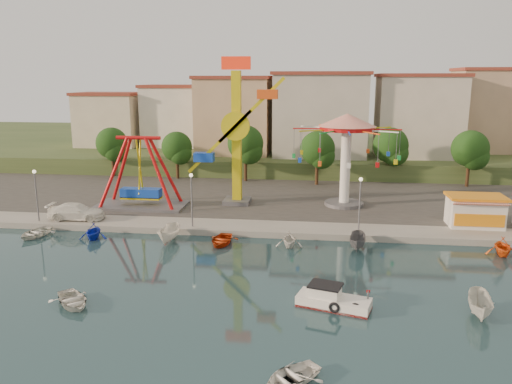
% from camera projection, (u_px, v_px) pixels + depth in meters
% --- Properties ---
extents(ground, '(200.00, 200.00, 0.00)m').
position_uv_depth(ground, '(258.00, 291.00, 35.45)').
color(ground, '#122B32').
rests_on(ground, ground).
extents(quay_deck, '(200.00, 100.00, 0.60)m').
position_uv_depth(quay_deck, '(296.00, 156.00, 95.39)').
color(quay_deck, '#9E998E').
rests_on(quay_deck, ground).
extents(asphalt_pad, '(90.00, 28.00, 0.01)m').
position_uv_depth(asphalt_pad, '(285.00, 191.00, 64.35)').
color(asphalt_pad, '#4C4944').
rests_on(asphalt_pad, quay_deck).
extents(hill_terrace, '(200.00, 60.00, 3.00)m').
position_uv_depth(hill_terrace, '(297.00, 146.00, 99.96)').
color(hill_terrace, '#384C26').
rests_on(hill_terrace, ground).
extents(pirate_ship_ride, '(10.00, 5.00, 8.00)m').
position_uv_depth(pirate_ship_ride, '(140.00, 174.00, 55.55)').
color(pirate_ship_ride, '#59595E').
rests_on(pirate_ship_ride, quay_deck).
extents(kamikaze_tower, '(7.41, 3.10, 16.50)m').
position_uv_depth(kamikaze_tower, '(240.00, 136.00, 55.90)').
color(kamikaze_tower, '#59595E').
rests_on(kamikaze_tower, quay_deck).
extents(wave_swinger, '(11.60, 11.60, 10.40)m').
position_uv_depth(wave_swinger, '(346.00, 139.00, 55.25)').
color(wave_swinger, '#59595E').
rests_on(wave_swinger, quay_deck).
extents(booth_left, '(5.40, 3.78, 3.08)m').
position_uv_depth(booth_left, '(475.00, 211.00, 48.63)').
color(booth_left, white).
rests_on(booth_left, quay_deck).
extents(lamp_post_0, '(0.14, 0.14, 5.00)m').
position_uv_depth(lamp_post_0, '(37.00, 197.00, 50.19)').
color(lamp_post_0, '#59595E').
rests_on(lamp_post_0, quay_deck).
extents(lamp_post_1, '(0.14, 0.14, 5.00)m').
position_uv_depth(lamp_post_1, '(192.00, 202.00, 48.29)').
color(lamp_post_1, '#59595E').
rests_on(lamp_post_1, quay_deck).
extents(lamp_post_2, '(0.14, 0.14, 5.00)m').
position_uv_depth(lamp_post_2, '(360.00, 207.00, 46.40)').
color(lamp_post_2, '#59595E').
rests_on(lamp_post_2, quay_deck).
extents(tree_0, '(4.60, 4.60, 7.19)m').
position_uv_depth(tree_0, '(112.00, 143.00, 73.10)').
color(tree_0, '#382314').
rests_on(tree_0, quay_deck).
extents(tree_1, '(4.35, 4.35, 6.80)m').
position_uv_depth(tree_1, '(177.00, 147.00, 71.27)').
color(tree_1, '#382314').
rests_on(tree_1, quay_deck).
extents(tree_2, '(5.02, 5.02, 7.85)m').
position_uv_depth(tree_2, '(245.00, 143.00, 69.50)').
color(tree_2, '#382314').
rests_on(tree_2, quay_deck).
extents(tree_3, '(4.68, 4.68, 7.32)m').
position_uv_depth(tree_3, '(318.00, 149.00, 67.00)').
color(tree_3, '#382314').
rests_on(tree_3, quay_deck).
extents(tree_4, '(4.86, 4.86, 7.60)m').
position_uv_depth(tree_4, '(391.00, 145.00, 68.67)').
color(tree_4, '#382314').
rests_on(tree_4, quay_deck).
extents(tree_5, '(4.83, 4.83, 7.54)m').
position_uv_depth(tree_5, '(470.00, 149.00, 65.74)').
color(tree_5, '#382314').
rests_on(tree_5, quay_deck).
extents(building_0, '(9.26, 9.53, 11.87)m').
position_uv_depth(building_0, '(90.00, 115.00, 82.00)').
color(building_0, beige).
rests_on(building_0, hill_terrace).
extents(building_1, '(12.33, 9.01, 8.63)m').
position_uv_depth(building_1, '(170.00, 123.00, 86.08)').
color(building_1, silver).
rests_on(building_1, hill_terrace).
extents(building_2, '(11.95, 9.28, 11.23)m').
position_uv_depth(building_2, '(246.00, 115.00, 84.80)').
color(building_2, tan).
rests_on(building_2, hill_terrace).
extents(building_3, '(12.59, 10.50, 9.20)m').
position_uv_depth(building_3, '(328.00, 124.00, 80.33)').
color(building_3, beige).
rests_on(building_3, hill_terrace).
extents(building_4, '(10.75, 9.23, 9.24)m').
position_uv_depth(building_4, '(410.00, 123.00, 82.02)').
color(building_4, beige).
rests_on(building_4, hill_terrace).
extents(building_5, '(12.77, 10.96, 11.21)m').
position_uv_depth(building_5, '(500.00, 118.00, 78.42)').
color(building_5, tan).
rests_on(building_5, hill_terrace).
extents(cabin_motorboat, '(5.09, 3.06, 1.68)m').
position_uv_depth(cabin_motorboat, '(332.00, 301.00, 32.84)').
color(cabin_motorboat, white).
rests_on(cabin_motorboat, ground).
extents(rowboat_a, '(4.32, 4.37, 0.74)m').
position_uv_depth(rowboat_a, '(72.00, 300.00, 33.10)').
color(rowboat_a, silver).
rests_on(rowboat_a, ground).
extents(rowboat_b, '(3.98, 3.94, 0.68)m').
position_uv_depth(rowboat_b, '(291.00, 376.00, 24.74)').
color(rowboat_b, white).
rests_on(rowboat_b, ground).
extents(skiff, '(2.12, 3.97, 1.46)m').
position_uv_depth(skiff, '(481.00, 306.00, 31.49)').
color(skiff, silver).
rests_on(skiff, ground).
extents(van, '(5.84, 2.70, 1.65)m').
position_uv_depth(van, '(77.00, 212.00, 51.10)').
color(van, white).
rests_on(van, quay_deck).
extents(moored_boat_0, '(3.32, 4.15, 0.77)m').
position_uv_depth(moored_boat_0, '(35.00, 233.00, 47.53)').
color(moored_boat_0, silver).
rests_on(moored_boat_0, ground).
extents(moored_boat_1, '(2.97, 3.30, 1.55)m').
position_uv_depth(moored_boat_1, '(93.00, 231.00, 46.75)').
color(moored_boat_1, '#152BBA').
rests_on(moored_boat_1, ground).
extents(moored_boat_2, '(1.66, 4.01, 1.53)m').
position_uv_depth(moored_boat_2, '(169.00, 234.00, 45.88)').
color(moored_boat_2, silver).
rests_on(moored_boat_2, ground).
extents(moored_boat_3, '(2.92, 3.90, 0.77)m').
position_uv_depth(moored_boat_3, '(221.00, 240.00, 45.39)').
color(moored_boat_3, '#BE380F').
rests_on(moored_boat_3, ground).
extents(moored_boat_4, '(2.55, 2.90, 1.46)m').
position_uv_depth(moored_boat_4, '(289.00, 239.00, 44.58)').
color(moored_boat_4, silver).
rests_on(moored_boat_4, ground).
extents(moored_boat_5, '(1.85, 3.85, 1.43)m').
position_uv_depth(moored_boat_5, '(358.00, 242.00, 43.87)').
color(moored_boat_5, '#5C5B60').
rests_on(moored_boat_5, ground).
extents(moored_boat_7, '(3.01, 3.38, 1.61)m').
position_uv_depth(moored_boat_7, '(503.00, 246.00, 42.41)').
color(moored_boat_7, '#EA5814').
rests_on(moored_boat_7, ground).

